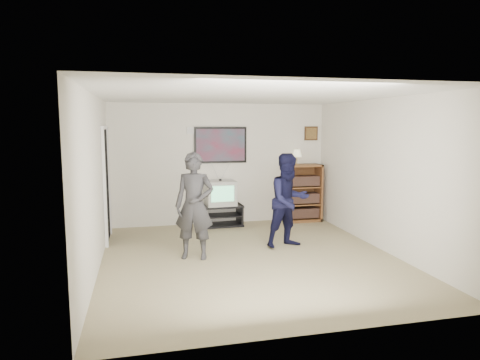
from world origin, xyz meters
name	(u,v)px	position (x,y,z in m)	size (l,w,h in m)	color
room_shell	(245,176)	(0.00, 0.35, 1.25)	(4.51, 5.00, 2.51)	#76694B
media_stand	(221,215)	(-0.05, 2.23, 0.22)	(0.89, 0.52, 0.44)	black
crt_television	(220,193)	(-0.06, 2.23, 0.69)	(0.59, 0.50, 0.50)	#ABACA6
bookshelf	(303,193)	(1.76, 2.28, 0.61)	(0.75, 0.43, 1.23)	brown
table_lamp	(297,157)	(1.62, 2.33, 1.38)	(0.20, 0.20, 0.31)	beige
person_tall	(194,206)	(-0.83, 0.22, 0.83)	(0.61, 0.40, 1.66)	#2E2E31
person_short	(289,200)	(0.80, 0.49, 0.80)	(0.78, 0.60, 1.60)	black
controller_left	(192,186)	(-0.83, 0.43, 1.10)	(0.03, 0.12, 0.03)	white
controller_right	(288,183)	(0.86, 0.71, 1.07)	(0.03, 0.12, 0.03)	white
poster	(221,145)	(0.00, 2.48, 1.65)	(1.10, 0.03, 0.75)	black
air_vent	(194,131)	(-0.55, 2.48, 1.95)	(0.28, 0.02, 0.14)	white
small_picture	(311,133)	(2.00, 2.48, 1.88)	(0.30, 0.03, 0.30)	#351A10
doorway	(106,185)	(-2.23, 1.60, 1.00)	(0.03, 0.85, 2.00)	black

